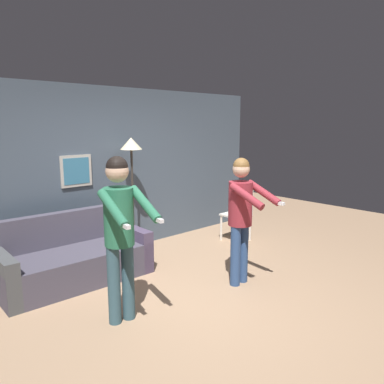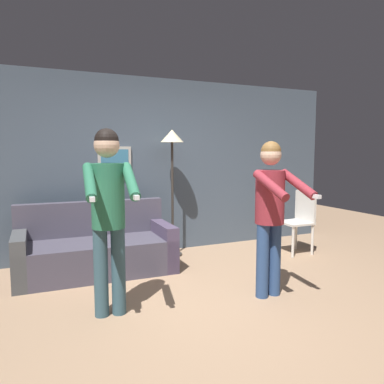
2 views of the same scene
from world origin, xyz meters
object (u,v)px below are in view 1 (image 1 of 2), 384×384
Objects in this scene: couch at (74,260)px; torchiere_lamp at (132,158)px; person_standing_right at (241,210)px; person_standing_left at (120,224)px; dining_chair_distant at (239,210)px.

couch is 1.74m from torchiere_lamp.
couch is 1.18× the size of person_standing_right.
person_standing_left is (-1.27, -1.66, -0.48)m from torchiere_lamp.
person_standing_left is 1.86× the size of dining_chair_distant.
torchiere_lamp is 1.97× the size of dining_chair_distant.
person_standing_left is at bearing -161.67° from dining_chair_distant.
couch is 2.99m from dining_chair_distant.
couch is at bearing 134.53° from person_standing_right.
couch is 1.05× the size of torchiere_lamp.
couch is at bearing 85.64° from person_standing_left.
person_standing_right is at bearing -79.37° from torchiere_lamp.
torchiere_lamp is at bearing 16.12° from couch.
person_standing_right is 1.95m from dining_chair_distant.
person_standing_right is (0.35, -1.89, -0.55)m from torchiere_lamp.
person_standing_left is at bearing -94.36° from couch.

